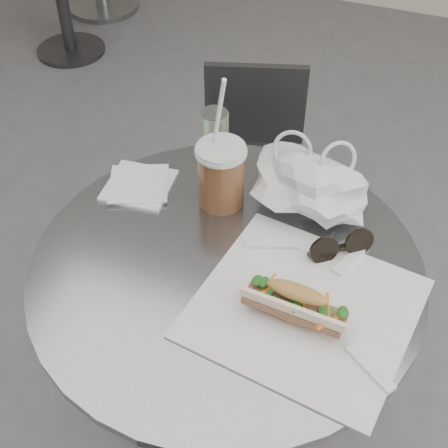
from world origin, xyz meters
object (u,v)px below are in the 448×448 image
(drink_can, at_px, (214,135))
(cafe_table, at_px, (226,347))
(banh_mi, at_px, (295,304))
(iced_coffee, at_px, (221,174))
(sunglasses, at_px, (341,247))
(chair_far, at_px, (251,202))

(drink_can, bearing_deg, cafe_table, -64.35)
(banh_mi, relative_size, drink_can, 1.88)
(iced_coffee, bearing_deg, drink_can, 116.94)
(sunglasses, bearing_deg, iced_coffee, 128.84)
(cafe_table, xyz_separation_m, sunglasses, (0.20, 0.10, 0.30))
(cafe_table, height_order, iced_coffee, iced_coffee)
(sunglasses, bearing_deg, drink_can, 111.82)
(iced_coffee, distance_m, sunglasses, 0.28)
(chair_far, bearing_deg, sunglasses, 106.91)
(cafe_table, xyz_separation_m, chair_far, (-0.15, 0.62, -0.14))
(cafe_table, height_order, sunglasses, sunglasses)
(chair_far, bearing_deg, iced_coffee, 82.55)
(sunglasses, bearing_deg, banh_mi, -140.64)
(cafe_table, bearing_deg, sunglasses, 27.81)
(chair_far, bearing_deg, banh_mi, 96.85)
(sunglasses, height_order, drink_can, drink_can)
(cafe_table, bearing_deg, iced_coffee, 114.59)
(cafe_table, xyz_separation_m, banh_mi, (0.16, -0.07, 0.31))
(cafe_table, bearing_deg, drink_can, 115.65)
(iced_coffee, relative_size, drink_can, 2.51)
(banh_mi, relative_size, iced_coffee, 0.75)
(cafe_table, distance_m, drink_can, 0.47)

